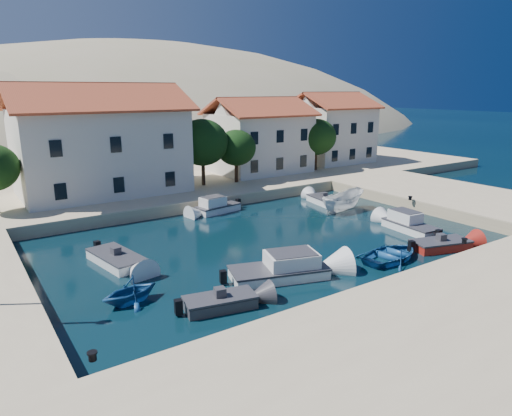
# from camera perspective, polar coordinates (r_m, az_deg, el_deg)

# --- Properties ---
(ground) EXTENTS (400.00, 400.00, 0.00)m
(ground) POSITION_cam_1_polar(r_m,az_deg,el_deg) (24.57, 15.86, -10.40)
(ground) COLOR black
(ground) RESTS_ON ground
(quay_south) EXTENTS (52.00, 12.00, 1.00)m
(quay_south) POSITION_cam_1_polar(r_m,az_deg,el_deg) (21.48, 28.55, -14.02)
(quay_south) COLOR tan
(quay_south) RESTS_ON ground
(quay_east) EXTENTS (11.00, 20.00, 1.00)m
(quay_east) POSITION_cam_1_polar(r_m,az_deg,el_deg) (45.93, 23.08, 1.28)
(quay_east) COLOR tan
(quay_east) RESTS_ON ground
(quay_north) EXTENTS (80.00, 36.00, 1.00)m
(quay_north) POSITION_cam_1_polar(r_m,az_deg,el_deg) (56.37, -13.38, 4.33)
(quay_north) COLOR tan
(quay_north) RESTS_ON ground
(hills) EXTENTS (254.00, 176.00, 99.00)m
(hills) POSITION_cam_1_polar(r_m,az_deg,el_deg) (146.70, -18.06, 0.63)
(hills) COLOR tan
(hills) RESTS_ON ground
(building_left) EXTENTS (14.70, 9.45, 9.70)m
(building_left) POSITION_cam_1_polar(r_m,az_deg,el_deg) (43.75, -18.92, 8.29)
(building_left) COLOR beige
(building_left) RESTS_ON quay_north
(building_mid) EXTENTS (10.50, 8.40, 8.30)m
(building_mid) POSITION_cam_1_polar(r_m,az_deg,el_deg) (52.36, 0.35, 9.19)
(building_mid) COLOR beige
(building_mid) RESTS_ON quay_north
(building_right) EXTENTS (9.45, 8.40, 8.80)m
(building_right) POSITION_cam_1_polar(r_m,az_deg,el_deg) (60.64, 9.35, 9.97)
(building_right) COLOR beige
(building_right) RESTS_ON quay_north
(trees) EXTENTS (37.30, 5.30, 6.45)m
(trees) POSITION_cam_1_polar(r_m,az_deg,el_deg) (45.48, -4.97, 7.83)
(trees) COLOR #382314
(trees) RESTS_ON quay_north
(bollards) EXTENTS (29.36, 9.56, 0.30)m
(bollards) POSITION_cam_1_polar(r_m,az_deg,el_deg) (28.47, 13.77, -4.28)
(bollards) COLOR black
(bollards) RESTS_ON ground
(motorboat_grey_sw) EXTENTS (3.67, 2.19, 1.25)m
(motorboat_grey_sw) POSITION_cam_1_polar(r_m,az_deg,el_deg) (22.29, -4.51, -11.69)
(motorboat_grey_sw) COLOR #35343A
(motorboat_grey_sw) RESTS_ON ground
(cabin_cruiser_south) EXTENTS (5.84, 3.79, 1.60)m
(cabin_cruiser_south) POSITION_cam_1_polar(r_m,az_deg,el_deg) (25.51, 2.88, -7.72)
(cabin_cruiser_south) COLOR white
(cabin_cruiser_south) RESTS_ON ground
(rowboat_south) EXTENTS (4.92, 3.75, 0.95)m
(rowboat_south) POSITION_cam_1_polar(r_m,az_deg,el_deg) (29.54, 16.62, -6.15)
(rowboat_south) COLOR navy
(rowboat_south) RESTS_ON ground
(motorboat_red_se) EXTENTS (4.16, 2.73, 1.25)m
(motorboat_red_se) POSITION_cam_1_polar(r_m,az_deg,el_deg) (32.27, 22.07, -4.30)
(motorboat_red_se) COLOR maroon
(motorboat_red_se) RESTS_ON ground
(cabin_cruiser_east) EXTENTS (2.18, 4.47, 1.60)m
(cabin_cruiser_east) POSITION_cam_1_polar(r_m,az_deg,el_deg) (35.48, 18.76, -2.03)
(cabin_cruiser_east) COLOR white
(cabin_cruiser_east) RESTS_ON ground
(boat_east) EXTENTS (5.23, 2.61, 1.93)m
(boat_east) POSITION_cam_1_polar(r_m,az_deg,el_deg) (40.02, 10.74, -0.36)
(boat_east) COLOR white
(boat_east) RESTS_ON ground
(motorboat_white_ne) EXTENTS (2.24, 3.79, 1.25)m
(motorboat_white_ne) POSITION_cam_1_polar(r_m,az_deg,el_deg) (42.25, 8.47, 0.94)
(motorboat_white_ne) COLOR white
(motorboat_white_ne) RESTS_ON ground
(rowboat_west) EXTENTS (3.28, 2.96, 1.51)m
(rowboat_west) POSITION_cam_1_polar(r_m,az_deg,el_deg) (23.72, -15.40, -11.30)
(rowboat_west) COLOR navy
(rowboat_west) RESTS_ON ground
(motorboat_white_west) EXTENTS (2.63, 4.61, 1.25)m
(motorboat_white_west) POSITION_cam_1_polar(r_m,az_deg,el_deg) (28.77, -17.04, -6.12)
(motorboat_white_west) COLOR white
(motorboat_white_west) RESTS_ON ground
(cabin_cruiser_north) EXTENTS (4.06, 2.19, 1.60)m
(cabin_cruiser_north) POSITION_cam_1_polar(r_m,az_deg,el_deg) (39.01, -4.78, 0.18)
(cabin_cruiser_north) COLOR white
(cabin_cruiser_north) RESTS_ON ground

